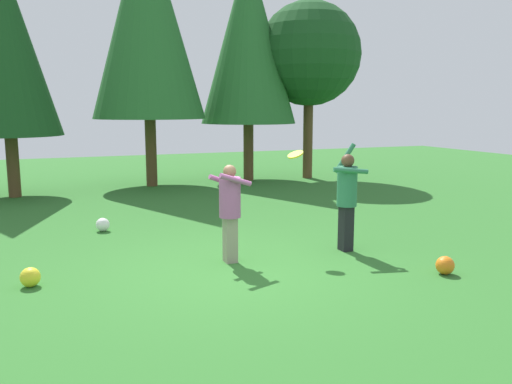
# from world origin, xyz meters

# --- Properties ---
(ground_plane) EXTENTS (40.00, 40.00, 0.00)m
(ground_plane) POSITION_xyz_m (0.00, 0.00, 0.00)
(ground_plane) COLOR #2D6B28
(person_thrower) EXTENTS (0.60, 0.60, 1.84)m
(person_thrower) POSITION_xyz_m (2.20, 0.30, 0.99)
(person_thrower) COLOR black
(person_thrower) RESTS_ON ground_plane
(person_catcher) EXTENTS (0.59, 0.55, 1.56)m
(person_catcher) POSITION_xyz_m (0.13, 0.40, 0.92)
(person_catcher) COLOR gray
(person_catcher) RESTS_ON ground_plane
(frisbee) EXTENTS (0.32, 0.33, 0.13)m
(frisbee) POSITION_xyz_m (1.35, 0.56, 1.67)
(frisbee) COLOR yellow
(ball_orange) EXTENTS (0.27, 0.27, 0.27)m
(ball_orange) POSITION_xyz_m (2.87, -1.39, 0.14)
(ball_orange) COLOR orange
(ball_orange) RESTS_ON ground_plane
(ball_yellow) EXTENTS (0.27, 0.27, 0.27)m
(ball_yellow) POSITION_xyz_m (-2.81, 0.31, 0.14)
(ball_yellow) COLOR yellow
(ball_yellow) RESTS_ON ground_plane
(ball_white) EXTENTS (0.27, 0.27, 0.27)m
(ball_white) POSITION_xyz_m (-1.54, 3.31, 0.14)
(ball_white) COLOR white
(ball_white) RESTS_ON ground_plane
(tree_center) EXTENTS (3.43, 3.43, 8.19)m
(tree_center) POSITION_xyz_m (0.55, 9.09, 5.12)
(tree_center) COLOR brown
(tree_center) RESTS_ON ground_plane
(tree_right) EXTENTS (3.13, 3.13, 7.48)m
(tree_right) POSITION_xyz_m (3.83, 9.17, 4.67)
(tree_right) COLOR brown
(tree_right) RESTS_ON ground_plane
(tree_left) EXTENTS (2.75, 2.75, 6.57)m
(tree_left) POSITION_xyz_m (-3.35, 8.44, 4.10)
(tree_left) COLOR brown
(tree_left) RESTS_ON ground_plane
(tree_far_right) EXTENTS (3.50, 3.50, 5.98)m
(tree_far_right) POSITION_xyz_m (5.96, 8.97, 4.21)
(tree_far_right) COLOR brown
(tree_far_right) RESTS_ON ground_plane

